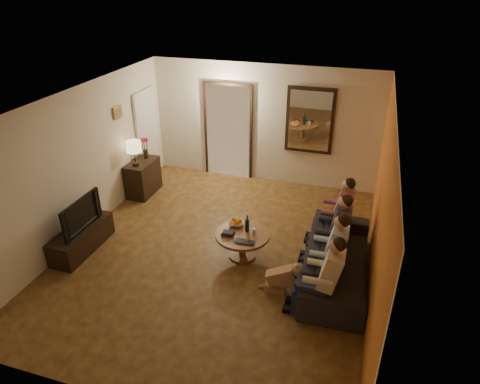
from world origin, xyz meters
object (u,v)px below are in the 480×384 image
(person_b, at_px, (330,255))
(tv, at_px, (77,214))
(person_d, at_px, (338,215))
(bowl, at_px, (236,224))
(dog, at_px, (282,277))
(person_c, at_px, (335,233))
(dresser, at_px, (143,177))
(coffee_table, at_px, (242,245))
(wine_bottle, at_px, (247,223))
(table_lamp, at_px, (134,154))
(person_a, at_px, (325,280))
(laptop, at_px, (243,243))
(tv_stand, at_px, (82,239))
(sofa, at_px, (337,259))

(person_b, bearing_deg, tv, -176.83)
(person_d, bearing_deg, bowl, -159.88)
(dog, bearing_deg, person_c, 49.11)
(dresser, height_order, coffee_table, dresser)
(tv, distance_m, wine_bottle, 2.83)
(table_lamp, relative_size, wine_bottle, 1.74)
(tv, height_order, wine_bottle, tv)
(person_a, height_order, laptop, person_a)
(dresser, height_order, dog, dresser)
(tv_stand, height_order, person_d, person_d)
(dresser, relative_size, table_lamp, 1.52)
(tv_stand, xyz_separation_m, sofa, (4.24, 0.53, 0.12))
(table_lamp, bearing_deg, laptop, -30.43)
(person_a, bearing_deg, dog, 154.32)
(dresser, distance_m, person_c, 4.36)
(tv_stand, relative_size, dog, 2.29)
(tv, xyz_separation_m, person_a, (4.14, -0.37, -0.11))
(coffee_table, height_order, bowl, bowl)
(table_lamp, bearing_deg, sofa, -18.74)
(person_d, xyz_separation_m, bowl, (-1.63, -0.60, -0.12))
(person_b, distance_m, person_c, 0.60)
(sofa, distance_m, dog, 0.95)
(person_b, bearing_deg, sofa, 71.57)
(dresser, relative_size, dog, 1.47)
(table_lamp, distance_m, tv, 1.99)
(sofa, bearing_deg, bowl, 78.82)
(sofa, distance_m, coffee_table, 1.56)
(sofa, bearing_deg, dog, 127.77)
(dog, distance_m, coffee_table, 1.07)
(person_a, distance_m, laptop, 1.53)
(bowl, bearing_deg, dog, -41.88)
(sofa, distance_m, person_a, 0.94)
(person_d, height_order, laptop, person_d)
(tv, xyz_separation_m, bowl, (2.51, 0.83, -0.23))
(tv_stand, relative_size, person_a, 1.07)
(sofa, xyz_separation_m, person_d, (-0.10, 0.90, 0.26))
(table_lamp, height_order, person_d, table_lamp)
(tv, xyz_separation_m, dog, (3.51, -0.07, -0.43))
(tv_stand, relative_size, laptop, 3.89)
(dog, xyz_separation_m, coffee_table, (-0.82, 0.68, -0.06))
(tv, distance_m, person_a, 4.16)
(sofa, bearing_deg, wine_bottle, 81.80)
(tv_stand, distance_m, person_d, 4.40)
(person_a, xyz_separation_m, dog, (-0.63, 0.30, -0.32))
(wine_bottle, bearing_deg, laptop, -82.50)
(person_b, height_order, laptop, person_b)
(person_a, bearing_deg, dresser, 148.29)
(bowl, relative_size, wine_bottle, 0.84)
(dresser, bearing_deg, dog, -32.73)
(dresser, xyz_separation_m, tv_stand, (0.00, -2.19, -0.15))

